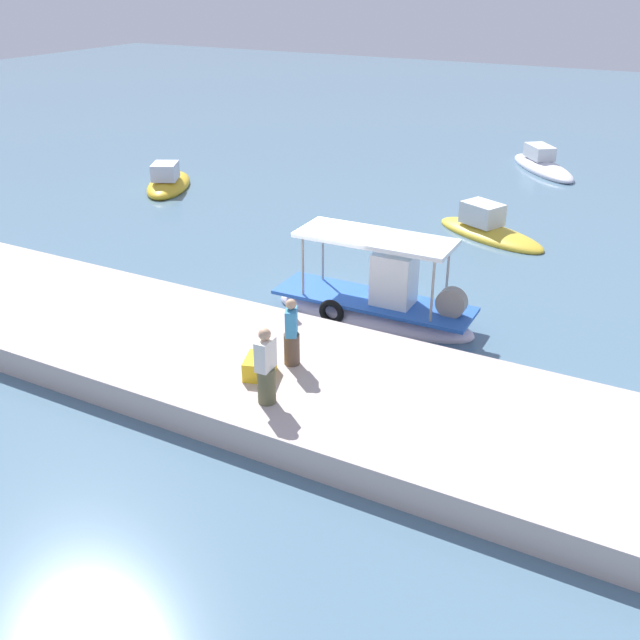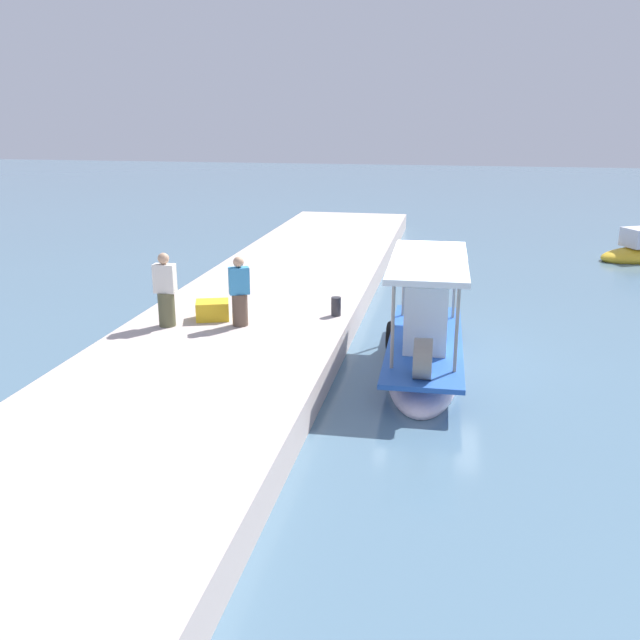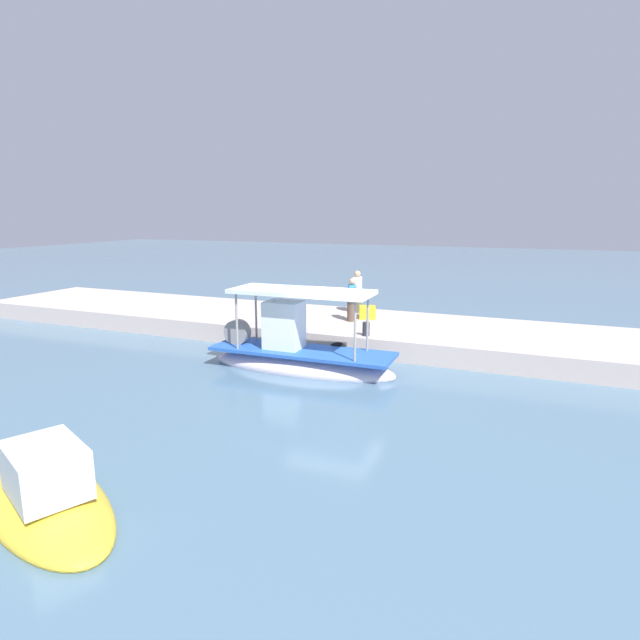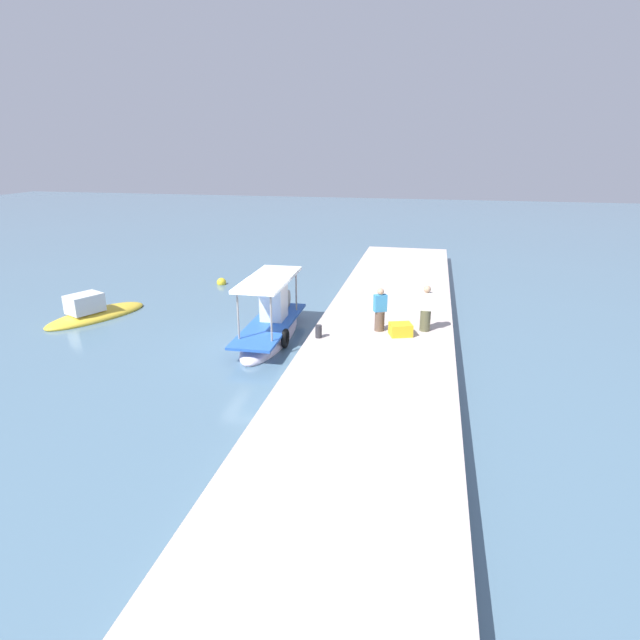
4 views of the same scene
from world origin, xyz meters
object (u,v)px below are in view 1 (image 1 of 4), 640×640
main_fishing_boat (376,305)px  cargo_crate (260,367)px  fisherman_near_bollard (292,335)px  fisherman_by_crate (266,369)px  moored_boat_mid (489,231)px  mooring_bollard (291,310)px  moored_boat_far (168,183)px  moored_boat_near (542,166)px

main_fishing_boat → cargo_crate: 5.15m
fisherman_near_bollard → fisherman_by_crate: (0.36, -1.66, 0.04)m
fisherman_near_bollard → moored_boat_mid: (0.95, 12.72, -1.24)m
fisherman_near_bollard → cargo_crate: 1.02m
main_fishing_boat → cargo_crate: (-0.57, -5.10, 0.45)m
fisherman_by_crate → cargo_crate: fisherman_by_crate is taller
main_fishing_boat → mooring_bollard: bearing=-122.6°
fisherman_by_crate → moored_boat_far: 19.60m
fisherman_by_crate → fisherman_near_bollard: bearing=102.2°
cargo_crate → moored_boat_mid: 13.61m
fisherman_by_crate → moored_boat_mid: fisherman_by_crate is taller
mooring_bollard → moored_boat_far: bearing=140.6°
mooring_bollard → fisherman_by_crate: bearing=-67.0°
moored_boat_near → moored_boat_far: size_ratio=1.17×
cargo_crate → moored_boat_near: (0.85, 24.19, -0.72)m
main_fishing_boat → moored_boat_mid: bearing=85.0°
main_fishing_boat → mooring_bollard: (-1.43, -2.23, 0.46)m
fisherman_by_crate → mooring_bollard: 4.07m
moored_boat_far → mooring_bollard: bearing=-39.4°
cargo_crate → moored_boat_mid: size_ratio=0.16×
moored_boat_mid → moored_boat_far: moored_boat_far is taller
moored_boat_far → moored_boat_near: bearing=38.8°
main_fishing_boat → cargo_crate: main_fishing_boat is taller
main_fishing_boat → moored_boat_near: main_fishing_boat is taller
main_fishing_boat → fisherman_by_crate: (0.15, -5.95, 1.01)m
fisherman_near_bollard → moored_boat_near: bearing=88.8°
fisherman_near_bollard → cargo_crate: (-0.36, -0.81, -0.52)m
cargo_crate → fisherman_by_crate: bearing=-49.8°
moored_boat_near → fisherman_near_bollard: bearing=-91.2°
fisherman_by_crate → cargo_crate: 1.25m
mooring_bollard → cargo_crate: mooring_bollard is taller
main_fishing_boat → fisherman_by_crate: bearing=-88.6°
mooring_bollard → main_fishing_boat: bearing=57.4°
moored_boat_far → fisherman_by_crate: bearing=-44.9°
mooring_bollard → moored_boat_near: 21.40m
moored_boat_near → moored_boat_far: moored_boat_far is taller
main_fishing_boat → moored_boat_far: (-13.70, 7.85, -0.23)m
fisherman_near_bollard → moored_boat_near: 23.42m
fisherman_near_bollard → cargo_crate: size_ratio=2.10×
fisherman_near_bollard → mooring_bollard: fisherman_near_bollard is taller
mooring_bollard → moored_boat_far: (-12.28, 10.09, -0.69)m
moored_boat_near → moored_boat_mid: size_ratio=1.05×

